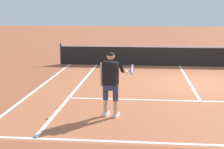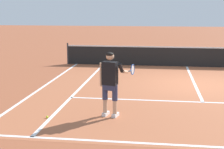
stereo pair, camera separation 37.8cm
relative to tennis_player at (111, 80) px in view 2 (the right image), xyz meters
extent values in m
plane|color=#9E5133|center=(2.59, 4.22, -0.99)|extent=(80.00, 80.00, 0.00)
cube|color=#B2603D|center=(2.59, 3.19, -0.99)|extent=(10.98, 10.22, 0.00)
cube|color=white|center=(2.59, -1.72, -0.99)|extent=(10.98, 0.10, 0.01)
cube|color=white|center=(2.59, 1.70, -0.99)|extent=(8.23, 0.10, 0.01)
cube|color=white|center=(2.59, 4.90, -0.99)|extent=(0.10, 6.40, 0.01)
cube|color=white|center=(-1.52, 3.19, -0.99)|extent=(0.10, 9.82, 0.01)
cube|color=white|center=(-2.90, 3.19, -0.99)|extent=(0.10, 9.82, 0.01)
cylinder|color=#333338|center=(-3.35, 8.10, -0.45)|extent=(0.08, 0.08, 1.07)
cube|color=black|center=(2.59, 8.10, -0.53)|extent=(11.84, 0.02, 0.91)
cube|color=white|center=(2.59, 8.10, -0.05)|extent=(11.84, 0.03, 0.06)
cube|color=white|center=(-0.14, 0.05, -0.94)|extent=(0.18, 0.30, 0.09)
cube|color=white|center=(0.13, -0.02, -0.94)|extent=(0.18, 0.30, 0.09)
cylinder|color=tan|center=(-0.15, 0.01, -0.72)|extent=(0.11, 0.11, 0.36)
cylinder|color=#2D3351|center=(-0.15, 0.01, -0.33)|extent=(0.14, 0.14, 0.41)
cylinder|color=tan|center=(0.12, -0.06, -0.72)|extent=(0.11, 0.11, 0.36)
cylinder|color=#2D3351|center=(0.12, -0.06, -0.33)|extent=(0.14, 0.14, 0.41)
cube|color=#2D3351|center=(-0.01, -0.03, -0.17)|extent=(0.38, 0.28, 0.20)
cube|color=black|center=(-0.01, -0.03, 0.17)|extent=(0.42, 0.31, 0.60)
cylinder|color=tan|center=(-0.25, 0.04, 0.12)|extent=(0.09, 0.09, 0.62)
cylinder|color=black|center=(0.26, -0.01, 0.32)|extent=(0.15, 0.28, 0.29)
cylinder|color=tan|center=(0.36, 0.19, 0.18)|extent=(0.15, 0.30, 0.14)
sphere|color=tan|center=(-0.01, -0.02, 0.62)|extent=(0.21, 0.21, 0.21)
ellipsoid|color=black|center=(-0.02, -0.04, 0.67)|extent=(0.24, 0.24, 0.12)
cylinder|color=#232326|center=(0.43, 0.39, 0.15)|extent=(0.08, 0.20, 0.03)
cylinder|color=#1E479E|center=(0.47, 0.54, 0.15)|extent=(0.05, 0.10, 0.02)
torus|color=#1E479E|center=(0.52, 0.72, 0.15)|extent=(0.10, 0.29, 0.30)
cylinder|color=silver|center=(0.52, 0.72, 0.15)|extent=(0.07, 0.24, 0.25)
sphere|color=#CCE02D|center=(-1.61, -0.40, -0.96)|extent=(0.07, 0.07, 0.07)
camera|label=1|loc=(0.84, -8.54, 1.84)|focal=54.33mm
camera|label=2|loc=(1.21, -8.50, 1.84)|focal=54.33mm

